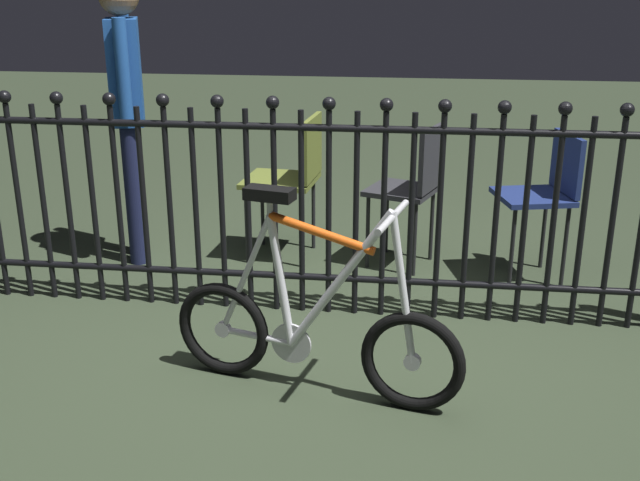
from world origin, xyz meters
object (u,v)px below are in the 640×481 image
object	(u,v)px
bicycle	(313,328)
person_visitor	(127,95)
chair_charcoal	(414,182)
chair_navy	(546,189)
chair_olive	(293,171)

from	to	relation	value
bicycle	person_visitor	distance (m)	2.07
chair_charcoal	chair_navy	bearing A→B (deg)	-7.95
chair_charcoal	chair_olive	xyz separation A→B (m)	(-0.73, 0.07, 0.02)
chair_charcoal	person_visitor	size ratio (longest dim) A/B	0.51
chair_olive	chair_navy	xyz separation A→B (m)	(1.47, -0.17, -0.01)
bicycle	person_visitor	size ratio (longest dim) A/B	0.75
chair_navy	person_visitor	distance (m)	2.47
bicycle	chair_olive	world-z (taller)	chair_olive
bicycle	chair_navy	bearing A→B (deg)	51.69
chair_charcoal	chair_navy	size ratio (longest dim) A/B	1.01
chair_charcoal	chair_olive	world-z (taller)	chair_olive
chair_charcoal	chair_navy	xyz separation A→B (m)	(0.74, -0.10, 0.01)
bicycle	chair_navy	xyz separation A→B (m)	(1.13, 1.43, 0.25)
chair_olive	chair_navy	distance (m)	1.48
chair_charcoal	chair_navy	distance (m)	0.75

